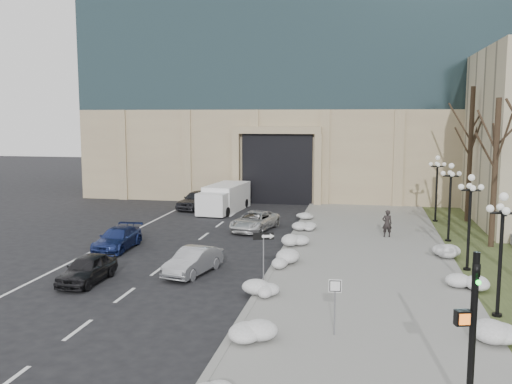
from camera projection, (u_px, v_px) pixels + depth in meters
ground at (246, 370)px, 16.96m from camera, size 160.00×160.00×0.00m
sidewalk at (366, 259)px, 29.93m from camera, size 9.00×40.00×0.12m
curb at (281, 254)px, 30.77m from camera, size 0.30×40.00×0.14m
grass_strip at (497, 265)px, 28.72m from camera, size 4.00×40.00×0.10m
office_tower at (315, 5)px, 57.29m from camera, size 40.00×24.70×36.00m
car_a at (87, 269)px, 25.77m from camera, size 1.59×3.76×1.27m
car_b at (193, 261)px, 27.14m from camera, size 2.17×4.03×1.26m
car_c at (117, 239)px, 32.16m from camera, size 1.80×4.28×1.23m
car_d at (255, 221)px, 37.49m from camera, size 3.03×4.87×1.26m
car_e at (197, 200)px, 46.07m from camera, size 2.77×4.74×1.52m
pedestrian at (387, 223)px, 34.87m from camera, size 0.68×0.52×1.68m
box_truck at (224, 199)px, 44.95m from camera, size 2.93×6.77×2.08m
one_way_sign at (267, 243)px, 24.56m from camera, size 0.94×0.40×2.51m
keep_sign at (335, 295)px, 19.19m from camera, size 0.44×0.08×2.06m
traffic_signal at (471, 339)px, 13.80m from camera, size 0.74×0.98×4.31m
snow_clump_b at (249, 332)px, 19.18m from camera, size 1.10×1.60×0.36m
snow_clump_c at (265, 290)px, 23.77m from camera, size 1.10×1.60×0.36m
snow_clump_d at (280, 265)px, 27.78m from camera, size 1.10×1.60×0.36m
snow_clump_e at (294, 242)px, 32.79m from camera, size 1.10×1.60×0.36m
snow_clump_f at (306, 226)px, 37.39m from camera, size 1.10×1.60×0.36m
snow_clump_g at (306, 216)px, 41.14m from camera, size 1.10×1.60×0.36m
snow_clump_h at (491, 336)px, 18.78m from camera, size 1.10×1.60×0.36m
snow_clump_i at (469, 286)px, 24.26m from camera, size 1.10×1.60×0.36m
snow_clump_j at (450, 253)px, 30.15m from camera, size 1.10×1.60×0.36m
snow_clump_k at (286, 259)px, 28.87m from camera, size 1.10×1.60×0.36m
lamppost_a at (502, 238)px, 20.84m from camera, size 1.18×1.18×4.76m
lamppost_b at (470, 209)px, 27.17m from camera, size 1.18×1.18×4.76m
lamppost_c at (450, 192)px, 33.50m from camera, size 1.18×1.18×4.76m
lamppost_d at (437, 180)px, 39.82m from camera, size 1.18×1.18×4.76m
tree_mid at (496, 152)px, 31.79m from camera, size 3.20×3.20×8.50m
tree_far at (471, 135)px, 39.49m from camera, size 3.20×3.20×9.50m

